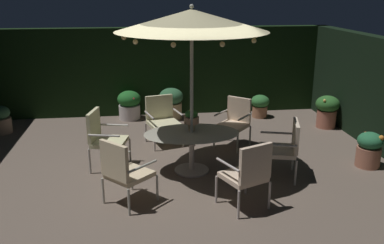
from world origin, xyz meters
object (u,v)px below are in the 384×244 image
at_px(patio_umbrella, 192,21).
at_px(potted_plant_back_left, 369,149).
at_px(patio_chair_southeast, 124,170).
at_px(patio_chair_north, 235,119).
at_px(potted_plant_back_center, 1,120).
at_px(patio_chair_northeast, 162,117).
at_px(patio_chair_east, 103,136).
at_px(potted_plant_front_corner, 171,102).
at_px(potted_plant_right_far, 260,105).
at_px(patio_dining_table, 192,141).
at_px(patio_chair_southwest, 284,146).
at_px(potted_plant_left_near, 129,104).
at_px(centerpiece_planter, 191,118).
at_px(potted_plant_back_right, 327,110).
at_px(patio_chair_south, 248,172).

xyz_separation_m(patio_umbrella, potted_plant_back_left, (3.13, -0.19, -2.22)).
height_order(patio_chair_southeast, potted_plant_back_left, patio_chair_southeast).
xyz_separation_m(patio_chair_north, potted_plant_back_center, (-4.89, 1.39, -0.24)).
xyz_separation_m(patio_chair_northeast, potted_plant_back_left, (3.55, -1.67, -0.21)).
relative_size(patio_chair_east, potted_plant_front_corner, 1.38).
bearing_deg(potted_plant_right_far, potted_plant_back_center, -175.57).
bearing_deg(potted_plant_right_far, patio_dining_table, -124.63).
xyz_separation_m(patio_chair_southwest, potted_plant_front_corner, (-1.58, 3.59, -0.16)).
height_order(potted_plant_left_near, potted_plant_back_center, potted_plant_left_near).
height_order(patio_chair_southeast, potted_plant_left_near, patio_chair_southeast).
relative_size(patio_umbrella, potted_plant_back_center, 4.61).
height_order(patio_chair_southeast, potted_plant_back_center, patio_chair_southeast).
bearing_deg(centerpiece_planter, patio_umbrella, -94.89).
bearing_deg(patio_chair_east, patio_dining_table, -13.18).
bearing_deg(potted_plant_back_left, potted_plant_right_far, 108.42).
relative_size(patio_dining_table, patio_chair_southwest, 1.68).
bearing_deg(patio_dining_table, patio_chair_east, 166.82).
height_order(centerpiece_planter, patio_chair_north, centerpiece_planter).
bearing_deg(patio_chair_southeast, potted_plant_front_corner, 76.47).
xyz_separation_m(potted_plant_back_right, potted_plant_front_corner, (-3.45, 1.14, -0.01)).
distance_m(centerpiece_planter, potted_plant_back_center, 4.63).
relative_size(patio_chair_northeast, potted_plant_back_left, 1.52).
relative_size(patio_chair_southwest, potted_plant_left_near, 1.40).
bearing_deg(potted_plant_right_far, potted_plant_back_right, -37.11).
distance_m(patio_chair_north, potted_plant_left_near, 2.99).
bearing_deg(potted_plant_front_corner, potted_plant_back_right, -18.23).
bearing_deg(potted_plant_front_corner, patio_chair_east, -116.47).
relative_size(patio_chair_north, patio_chair_east, 0.93).
xyz_separation_m(patio_chair_north, patio_chair_south, (-0.40, -2.56, 0.03)).
bearing_deg(patio_chair_southwest, patio_dining_table, 164.13).
bearing_deg(centerpiece_planter, potted_plant_left_near, 109.51).
bearing_deg(patio_chair_southeast, patio_dining_table, 43.68).
bearing_deg(patio_chair_southeast, centerpiece_planter, 46.15).
bearing_deg(patio_chair_southwest, potted_plant_left_near, 125.16).
bearing_deg(potted_plant_front_corner, potted_plant_back_left, -46.09).
relative_size(patio_chair_east, potted_plant_back_center, 1.70).
relative_size(patio_dining_table, potted_plant_back_center, 2.68).
distance_m(potted_plant_back_right, potted_plant_back_left, 2.23).
bearing_deg(patio_chair_east, potted_plant_back_right, 19.11).
relative_size(patio_chair_south, potted_plant_left_near, 1.47).
xyz_separation_m(patio_chair_southeast, potted_plant_back_center, (-2.76, 3.60, -0.25)).
bearing_deg(potted_plant_left_near, patio_chair_southwest, -54.84).
height_order(patio_umbrella, patio_chair_southeast, patio_umbrella).
relative_size(centerpiece_planter, potted_plant_back_center, 0.63).
bearing_deg(centerpiece_planter, potted_plant_back_left, -5.40).
distance_m(patio_dining_table, patio_chair_southeast, 1.54).
height_order(patio_chair_northeast, patio_chair_southwest, patio_chair_southwest).
bearing_deg(patio_chair_northeast, centerpiece_planter, -72.86).
height_order(centerpiece_planter, patio_chair_northeast, centerpiece_planter).
distance_m(patio_chair_south, potted_plant_front_corner, 4.64).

